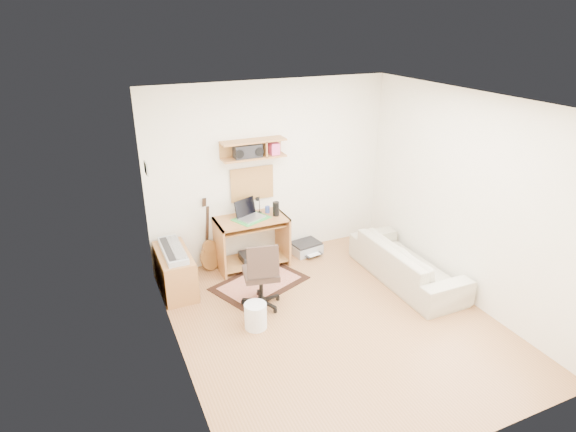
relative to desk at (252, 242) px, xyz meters
name	(u,v)px	position (x,y,z in m)	size (l,w,h in m)	color
floor	(335,322)	(0.42, -1.73, -0.38)	(3.60, 4.00, 0.01)	#A87346
ceiling	(345,102)	(0.42, -1.73, 2.23)	(3.60, 4.00, 0.01)	white
back_wall	(271,172)	(0.42, 0.28, 0.93)	(3.60, 0.01, 2.60)	white
left_wall	(174,254)	(-1.39, -1.73, 0.93)	(0.01, 4.00, 2.60)	white
right_wall	(467,199)	(2.22, -1.73, 0.93)	(0.01, 4.00, 2.60)	white
wall_shelf	(254,149)	(0.12, 0.15, 1.32)	(0.90, 0.25, 0.26)	#B67840
cork_board	(252,184)	(0.12, 0.25, 0.79)	(0.64, 0.03, 0.49)	tan
wall_photo	(146,168)	(-1.37, -0.23, 1.34)	(0.02, 0.20, 0.15)	#4C8CBF
desk	(252,242)	(0.00, 0.00, 0.00)	(1.00, 0.55, 0.75)	#B67840
laptop	(251,210)	(-0.01, -0.02, 0.51)	(0.35, 0.35, 0.27)	silver
speaker	(276,209)	(0.36, -0.05, 0.48)	(0.09, 0.09, 0.21)	black
desk_lamp	(259,204)	(0.18, 0.14, 0.51)	(0.09, 0.09, 0.26)	black
pencil_cup	(267,209)	(0.29, 0.10, 0.42)	(0.07, 0.07, 0.10)	#384FA9
boombox	(248,151)	(0.03, 0.15, 1.30)	(0.38, 0.17, 0.20)	black
rug	(260,283)	(-0.09, -0.53, -0.37)	(1.20, 0.80, 0.02)	beige
task_chair	(261,273)	(-0.26, -1.04, 0.09)	(0.47, 0.47, 0.93)	#362720
cabinet	(175,271)	(-1.16, -0.22, -0.10)	(0.40, 0.90, 0.55)	#B67840
music_keyboard	(173,250)	(-1.16, -0.22, 0.21)	(0.25, 0.81, 0.07)	#B2B5BA
guitar	(208,236)	(-0.60, 0.13, 0.16)	(0.29, 0.18, 1.07)	#A06A31
waste_basket	(256,316)	(-0.48, -1.43, -0.22)	(0.26, 0.26, 0.32)	white
printer	(306,247)	(0.89, 0.05, -0.29)	(0.44, 0.34, 0.16)	#A5A8AA
sofa	(407,256)	(1.80, -1.24, -0.01)	(1.85, 0.54, 0.72)	#B8AE92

